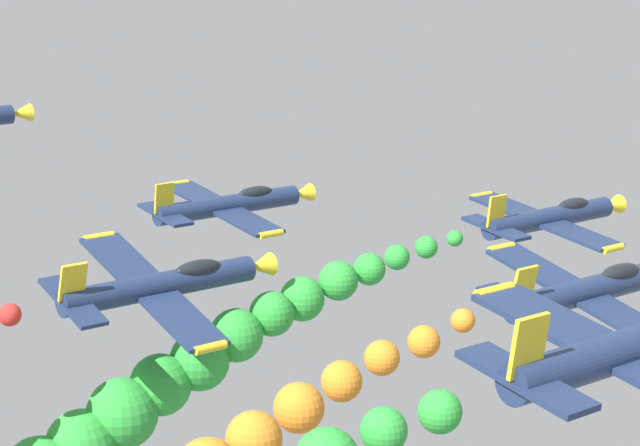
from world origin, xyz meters
TOP-DOWN VIEW (x-y plane):
  - airplane_lead at (0.45, 15.10)m, footprint 9.53×10.35m
  - smoke_trail_lead at (-0.43, -9.92)m, footprint 4.11×25.94m
  - airplane_left_inner at (-12.50, 3.61)m, footprint 9.52×10.35m
  - airplane_right_inner at (11.77, 4.73)m, footprint 9.40×10.35m
  - airplane_left_outer at (-0.20, -8.12)m, footprint 9.23×10.35m
  - airplane_trailing at (23.53, -7.92)m, footprint 9.50×10.35m

SIDE VIEW (x-z plane):
  - smoke_trail_lead at x=-0.43m, z-range 100.64..110.71m
  - airplane_lead at x=0.45m, z-range 109.56..112.20m
  - airplane_left_inner at x=-12.50m, z-range 109.57..112.25m
  - airplane_left_outer at x=-0.20m, z-range 109.42..112.82m
  - airplane_right_inner at x=11.77m, z-range 109.79..112.87m
  - airplane_trailing at x=23.53m, z-range 113.24..116.01m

